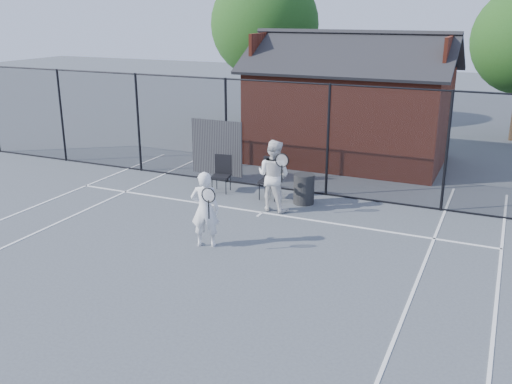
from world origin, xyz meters
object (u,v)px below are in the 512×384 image
at_px(clubhouse, 350,112).
at_px(waste_bin, 304,189).
at_px(player_front, 205,209).
at_px(chair_right, 270,179).
at_px(player_back, 274,175).
at_px(chair_left, 221,175).

bearing_deg(clubhouse, waste_bin, -87.84).
distance_m(player_front, chair_right, 3.48).
xyz_separation_m(clubhouse, player_front, (-0.77, -8.37, -0.79)).
bearing_deg(waste_bin, chair_right, 180.00).
xyz_separation_m(player_front, player_back, (0.43, 2.69, 0.08)).
distance_m(player_back, chair_left, 2.07).
height_order(player_front, player_back, player_back).
relative_size(clubhouse, chair_right, 6.09).
height_order(clubhouse, player_back, clubhouse).
bearing_deg(chair_left, player_front, -76.66).
bearing_deg(chair_left, clubhouse, 56.43).
bearing_deg(clubhouse, chair_left, -114.32).
height_order(player_front, chair_left, player_front).
bearing_deg(player_back, clubhouse, 86.55).
bearing_deg(chair_left, player_back, -31.77).
height_order(chair_left, chair_right, chair_right).
distance_m(clubhouse, waste_bin, 5.05).
bearing_deg(chair_left, waste_bin, -9.25).
height_order(player_back, chair_right, player_back).
bearing_deg(player_back, chair_left, 157.48).
bearing_deg(player_front, waste_bin, 74.60).
relative_size(player_front, chair_left, 1.66).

